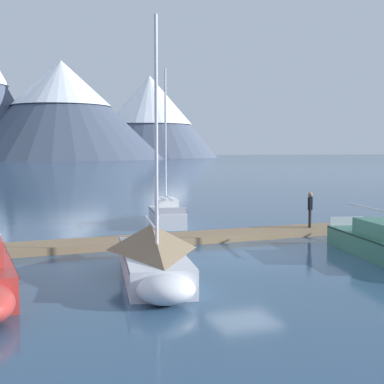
# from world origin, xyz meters

# --- Properties ---
(ground_plane) EXTENTS (700.00, 700.00, 0.00)m
(ground_plane) POSITION_xyz_m (0.00, 0.00, 0.00)
(ground_plane) COLOR #2D4C6B
(mountain_shoulder_ridge) EXTENTS (82.10, 82.10, 39.43)m
(mountain_shoulder_ridge) POSITION_xyz_m (16.42, 211.14, 20.74)
(mountain_shoulder_ridge) COLOR #424C60
(mountain_shoulder_ridge) RESTS_ON ground
(mountain_east_summit) EXTENTS (64.70, 64.70, 39.09)m
(mountain_east_summit) POSITION_xyz_m (61.08, 241.74, 21.03)
(mountain_east_summit) COLOR #4C566B
(mountain_east_summit) RESTS_ON ground
(dock) EXTENTS (24.54, 3.59, 0.30)m
(dock) POSITION_xyz_m (0.00, 4.00, 0.15)
(dock) COLOR #846B4C
(dock) RESTS_ON ground
(sailboat_second_berth) EXTENTS (2.88, 7.01, 7.88)m
(sailboat_second_berth) POSITION_xyz_m (-4.18, -2.28, 0.78)
(sailboat_second_berth) COLOR silver
(sailboat_second_berth) RESTS_ON ground
(sailboat_mid_dock_port) EXTENTS (2.36, 6.20, 8.31)m
(sailboat_mid_dock_port) POSITION_xyz_m (-0.14, 10.00, 0.56)
(sailboat_mid_dock_port) COLOR white
(sailboat_mid_dock_port) RESTS_ON ground
(person_on_dock) EXTENTS (0.38, 0.52, 1.69)m
(person_on_dock) POSITION_xyz_m (5.33, 4.17, 1.26)
(person_on_dock) COLOR #232328
(person_on_dock) RESTS_ON dock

